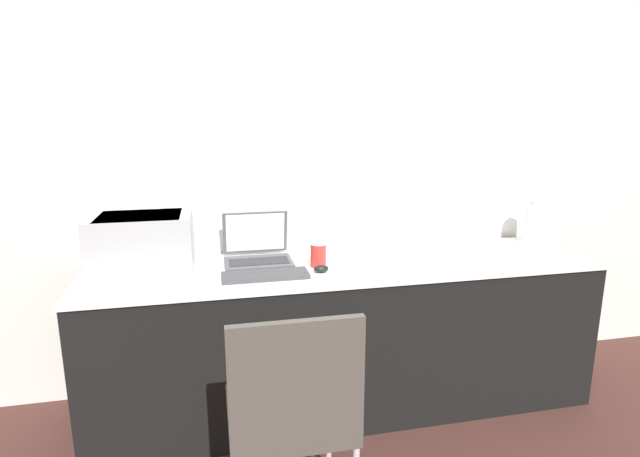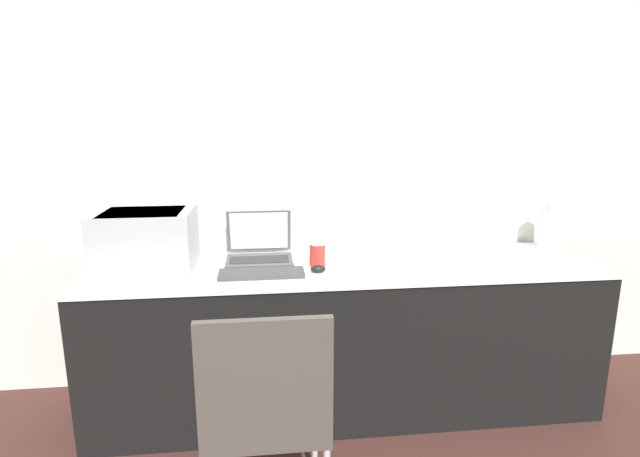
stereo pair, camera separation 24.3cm
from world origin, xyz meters
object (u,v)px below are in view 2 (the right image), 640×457
Objects in this scene: laptop_left at (259,250)px; mouse at (318,269)px; chair at (266,405)px; printer at (146,238)px; coffee_cup at (317,254)px; external_keyboard at (262,273)px; metal_pitcher at (549,228)px.

laptop_left is 4.66× the size of mouse.
mouse is at bearing 69.61° from chair.
laptop_left is at bearing 10.80° from printer.
printer is 1.07m from chair.
printer reaches higher than coffee_cup.
coffee_cup reaches higher than external_keyboard.
external_keyboard is 1.44× the size of metal_pitcher.
printer is 1.63× the size of metal_pitcher.
metal_pitcher is (1.56, 0.01, 0.07)m from laptop_left.
laptop_left is 0.37m from mouse.
printer is 3.66× the size of coffee_cup.
coffee_cup is at bearing 85.83° from mouse.
mouse is at bearing -41.84° from laptop_left.
coffee_cup is at bearing 71.49° from chair.
metal_pitcher reaches higher than chair.
chair is at bearing -148.56° from metal_pitcher.
metal_pitcher is at bearing 7.17° from coffee_cup.
external_keyboard is at bearing -87.70° from laptop_left.
coffee_cup is 0.11m from mouse.
metal_pitcher reaches higher than coffee_cup.
coffee_cup reaches higher than mouse.
chair is at bearing -110.39° from mouse.
metal_pitcher is at bearing 3.12° from printer.
printer is 0.82m from coffee_cup.
coffee_cup is (0.81, -0.05, -0.09)m from printer.
mouse is (-0.01, -0.10, -0.04)m from coffee_cup.
chair is at bearing -56.68° from printer.
printer is at bearing -169.20° from laptop_left.
external_keyboard is 1.58m from metal_pitcher.
printer is at bearing 123.32° from chair.
mouse is at bearing -168.67° from metal_pitcher.
external_keyboard is 0.26m from mouse.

